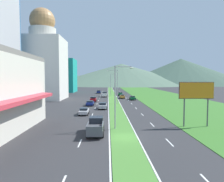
% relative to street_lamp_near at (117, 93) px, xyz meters
% --- Properties ---
extents(ground_plane, '(600.00, 600.00, 0.00)m').
position_rel_street_lamp_near_xyz_m(ground_plane, '(0.62, -4.08, -5.23)').
color(ground_plane, '#2D2D30').
extents(grass_median, '(3.20, 240.00, 0.06)m').
position_rel_street_lamp_near_xyz_m(grass_median, '(0.62, 55.92, -5.20)').
color(grass_median, '#477F33').
rests_on(grass_median, ground_plane).
extents(grass_verge_right, '(24.00, 240.00, 0.06)m').
position_rel_street_lamp_near_xyz_m(grass_verge_right, '(21.22, 55.92, -5.20)').
color(grass_verge_right, '#387028').
rests_on(grass_verge_right, ground_plane).
extents(lane_dash_left_2, '(0.16, 2.80, 0.01)m').
position_rel_street_lamp_near_xyz_m(lane_dash_left_2, '(-4.48, -6.14, -5.22)').
color(lane_dash_left_2, silver).
rests_on(lane_dash_left_2, ground_plane).
extents(lane_dash_left_3, '(0.16, 2.80, 0.01)m').
position_rel_street_lamp_near_xyz_m(lane_dash_left_3, '(-4.48, 2.83, -5.22)').
color(lane_dash_left_3, silver).
rests_on(lane_dash_left_3, ground_plane).
extents(lane_dash_left_4, '(0.16, 2.80, 0.01)m').
position_rel_street_lamp_near_xyz_m(lane_dash_left_4, '(-4.48, 11.80, -5.22)').
color(lane_dash_left_4, silver).
rests_on(lane_dash_left_4, ground_plane).
extents(lane_dash_left_5, '(0.16, 2.80, 0.01)m').
position_rel_street_lamp_near_xyz_m(lane_dash_left_5, '(-4.48, 20.77, -5.22)').
color(lane_dash_left_5, silver).
rests_on(lane_dash_left_5, ground_plane).
extents(lane_dash_left_6, '(0.16, 2.80, 0.01)m').
position_rel_street_lamp_near_xyz_m(lane_dash_left_6, '(-4.48, 29.74, -5.22)').
color(lane_dash_left_6, silver).
rests_on(lane_dash_left_6, ground_plane).
extents(lane_dash_left_7, '(0.16, 2.80, 0.01)m').
position_rel_street_lamp_near_xyz_m(lane_dash_left_7, '(-4.48, 38.71, -5.22)').
color(lane_dash_left_7, silver).
rests_on(lane_dash_left_7, ground_plane).
extents(lane_dash_left_8, '(0.16, 2.80, 0.01)m').
position_rel_street_lamp_near_xyz_m(lane_dash_left_8, '(-4.48, 47.68, -5.22)').
color(lane_dash_left_8, silver).
rests_on(lane_dash_left_8, ground_plane).
extents(lane_dash_left_9, '(0.16, 2.80, 0.01)m').
position_rel_street_lamp_near_xyz_m(lane_dash_left_9, '(-4.48, 56.65, -5.22)').
color(lane_dash_left_9, silver).
rests_on(lane_dash_left_9, ground_plane).
extents(lane_dash_left_10, '(0.16, 2.80, 0.01)m').
position_rel_street_lamp_near_xyz_m(lane_dash_left_10, '(-4.48, 65.62, -5.22)').
color(lane_dash_left_10, silver).
rests_on(lane_dash_left_10, ground_plane).
extents(lane_dash_left_11, '(0.16, 2.80, 0.01)m').
position_rel_street_lamp_near_xyz_m(lane_dash_left_11, '(-4.48, 74.59, -5.22)').
color(lane_dash_left_11, silver).
rests_on(lane_dash_left_11, ground_plane).
extents(lane_dash_left_12, '(0.16, 2.80, 0.01)m').
position_rel_street_lamp_near_xyz_m(lane_dash_left_12, '(-4.48, 83.56, -5.22)').
color(lane_dash_left_12, silver).
rests_on(lane_dash_left_12, ground_plane).
extents(lane_dash_left_13, '(0.16, 2.80, 0.01)m').
position_rel_street_lamp_near_xyz_m(lane_dash_left_13, '(-4.48, 92.53, -5.22)').
color(lane_dash_left_13, silver).
rests_on(lane_dash_left_13, ground_plane).
extents(lane_dash_right_2, '(0.16, 2.80, 0.01)m').
position_rel_street_lamp_near_xyz_m(lane_dash_right_2, '(5.72, -6.14, -5.22)').
color(lane_dash_right_2, silver).
rests_on(lane_dash_right_2, ground_plane).
extents(lane_dash_right_3, '(0.16, 2.80, 0.01)m').
position_rel_street_lamp_near_xyz_m(lane_dash_right_3, '(5.72, 2.83, -5.22)').
color(lane_dash_right_3, silver).
rests_on(lane_dash_right_3, ground_plane).
extents(lane_dash_right_4, '(0.16, 2.80, 0.01)m').
position_rel_street_lamp_near_xyz_m(lane_dash_right_4, '(5.72, 11.80, -5.22)').
color(lane_dash_right_4, silver).
rests_on(lane_dash_right_4, ground_plane).
extents(lane_dash_right_5, '(0.16, 2.80, 0.01)m').
position_rel_street_lamp_near_xyz_m(lane_dash_right_5, '(5.72, 20.77, -5.22)').
color(lane_dash_right_5, silver).
rests_on(lane_dash_right_5, ground_plane).
extents(lane_dash_right_6, '(0.16, 2.80, 0.01)m').
position_rel_street_lamp_near_xyz_m(lane_dash_right_6, '(5.72, 29.74, -5.22)').
color(lane_dash_right_6, silver).
rests_on(lane_dash_right_6, ground_plane).
extents(lane_dash_right_7, '(0.16, 2.80, 0.01)m').
position_rel_street_lamp_near_xyz_m(lane_dash_right_7, '(5.72, 38.71, -5.22)').
color(lane_dash_right_7, silver).
rests_on(lane_dash_right_7, ground_plane).
extents(lane_dash_right_8, '(0.16, 2.80, 0.01)m').
position_rel_street_lamp_near_xyz_m(lane_dash_right_8, '(5.72, 47.68, -5.22)').
color(lane_dash_right_8, silver).
rests_on(lane_dash_right_8, ground_plane).
extents(lane_dash_right_9, '(0.16, 2.80, 0.01)m').
position_rel_street_lamp_near_xyz_m(lane_dash_right_9, '(5.72, 56.65, -5.22)').
color(lane_dash_right_9, silver).
rests_on(lane_dash_right_9, ground_plane).
extents(lane_dash_right_10, '(0.16, 2.80, 0.01)m').
position_rel_street_lamp_near_xyz_m(lane_dash_right_10, '(5.72, 65.62, -5.22)').
color(lane_dash_right_10, silver).
rests_on(lane_dash_right_10, ground_plane).
extents(lane_dash_right_11, '(0.16, 2.80, 0.01)m').
position_rel_street_lamp_near_xyz_m(lane_dash_right_11, '(5.72, 74.59, -5.22)').
color(lane_dash_right_11, silver).
rests_on(lane_dash_right_11, ground_plane).
extents(lane_dash_right_12, '(0.16, 2.80, 0.01)m').
position_rel_street_lamp_near_xyz_m(lane_dash_right_12, '(5.72, 83.56, -5.22)').
color(lane_dash_right_12, silver).
rests_on(lane_dash_right_12, ground_plane).
extents(lane_dash_right_13, '(0.16, 2.80, 0.01)m').
position_rel_street_lamp_near_xyz_m(lane_dash_right_13, '(5.72, 92.53, -5.22)').
color(lane_dash_right_13, silver).
rests_on(lane_dash_right_13, ground_plane).
extents(edge_line_median_left, '(0.16, 240.00, 0.01)m').
position_rel_street_lamp_near_xyz_m(edge_line_median_left, '(-1.13, 55.92, -5.22)').
color(edge_line_median_left, silver).
rests_on(edge_line_median_left, ground_plane).
extents(edge_line_median_right, '(0.16, 240.00, 0.01)m').
position_rel_street_lamp_near_xyz_m(edge_line_median_right, '(2.37, 55.92, -5.22)').
color(edge_line_median_right, silver).
rests_on(edge_line_median_right, ground_plane).
extents(domed_building, '(14.91, 14.91, 32.39)m').
position_rel_street_lamp_near_xyz_m(domed_building, '(-24.53, 44.26, 8.34)').
color(domed_building, silver).
rests_on(domed_building, ground_plane).
extents(midrise_colored, '(14.78, 14.78, 18.27)m').
position_rel_street_lamp_near_xyz_m(midrise_colored, '(-26.97, 84.13, 3.91)').
color(midrise_colored, teal).
rests_on(midrise_colored, ground_plane).
extents(hill_far_left, '(130.06, 130.06, 21.14)m').
position_rel_street_lamp_near_xyz_m(hill_far_left, '(-69.56, 244.94, 5.34)').
color(hill_far_left, '#3D5647').
rests_on(hill_far_left, ground_plane).
extents(hill_far_center, '(189.05, 189.05, 27.78)m').
position_rel_street_lamp_near_xyz_m(hill_far_center, '(16.99, 237.87, 8.66)').
color(hill_far_center, '#516B56').
rests_on(hill_far_center, ground_plane).
extents(hill_far_right, '(169.07, 169.07, 34.79)m').
position_rel_street_lamp_near_xyz_m(hill_far_right, '(97.61, 240.15, 12.17)').
color(hill_far_right, '#3D5647').
rests_on(hill_far_right, ground_plane).
extents(street_lamp_near, '(2.67, 0.42, 9.12)m').
position_rel_street_lamp_near_xyz_m(street_lamp_near, '(0.00, 0.00, 0.00)').
color(street_lamp_near, '#99999E').
rests_on(street_lamp_near, ground_plane).
extents(street_lamp_mid, '(3.22, 0.40, 9.99)m').
position_rel_street_lamp_near_xyz_m(street_lamp_mid, '(1.13, 29.84, 0.51)').
color(street_lamp_mid, '#99999E').
rests_on(street_lamp_mid, ground_plane).
extents(street_lamp_far, '(2.58, 0.38, 9.59)m').
position_rel_street_lamp_near_xyz_m(street_lamp_far, '(0.18, 59.59, 0.23)').
color(street_lamp_far, '#99999E').
rests_on(street_lamp_far, ground_plane).
extents(billboard_roadside, '(5.32, 0.28, 6.81)m').
position_rel_street_lamp_near_xyz_m(billboard_roadside, '(12.00, 1.23, -0.05)').
color(billboard_roadside, '#4C4C51').
rests_on(billboard_roadside, ground_plane).
extents(car_0, '(1.86, 4.26, 1.46)m').
position_rel_street_lamp_near_xyz_m(car_0, '(4.09, 46.09, -4.47)').
color(car_0, '#C6842D').
rests_on(car_0, ground_plane).
extents(car_2, '(1.97, 4.01, 1.57)m').
position_rel_street_lamp_near_xyz_m(car_2, '(-5.95, 73.12, -4.44)').
color(car_2, navy).
rests_on(car_2, ground_plane).
extents(car_3, '(1.94, 4.37, 1.35)m').
position_rel_street_lamp_near_xyz_m(car_3, '(7.31, 40.76, -4.52)').
color(car_3, '#0C5128').
rests_on(car_3, ground_plane).
extents(car_4, '(1.87, 4.59, 1.42)m').
position_rel_street_lamp_near_xyz_m(car_4, '(4.25, 59.39, -4.49)').
color(car_4, '#0C5128').
rests_on(car_4, ground_plane).
extents(car_5, '(1.97, 4.22, 1.61)m').
position_rel_street_lamp_near_xyz_m(car_5, '(-5.98, 35.16, -4.42)').
color(car_5, maroon).
rests_on(car_5, ground_plane).
extents(car_6, '(1.87, 4.32, 1.38)m').
position_rel_street_lamp_near_xyz_m(car_6, '(-6.19, 12.16, -4.51)').
color(car_6, '#B2B2B7').
rests_on(car_6, ground_plane).
extents(car_8, '(2.04, 4.47, 1.53)m').
position_rel_street_lamp_near_xyz_m(car_8, '(-2.54, 19.90, -4.45)').
color(car_8, '#B2B2B7').
rests_on(car_8, ground_plane).
extents(car_9, '(2.04, 4.64, 1.33)m').
position_rel_street_lamp_near_xyz_m(car_9, '(-6.15, 26.06, -4.53)').
color(car_9, navy).
rests_on(car_9, ground_plane).
extents(pickup_truck_0, '(2.18, 5.40, 2.00)m').
position_rel_street_lamp_near_xyz_m(pickup_truck_0, '(-2.93, -2.20, -4.25)').
color(pickup_truck_0, '#515459').
rests_on(pickup_truck_0, ground_plane).
extents(pickup_truck_1, '(2.18, 5.40, 2.00)m').
position_rel_street_lamp_near_xyz_m(pickup_truck_1, '(-2.64, 52.91, -4.25)').
color(pickup_truck_1, silver).
rests_on(pickup_truck_1, ground_plane).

